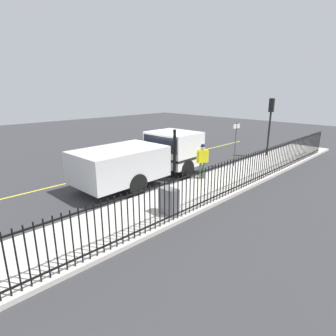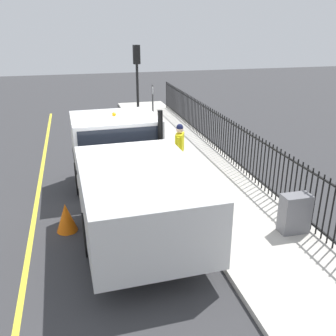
% 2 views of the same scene
% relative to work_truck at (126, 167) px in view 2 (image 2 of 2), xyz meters
% --- Properties ---
extents(ground_plane, '(58.43, 58.43, 0.00)m').
position_rel_work_truck_xyz_m(ground_plane, '(-0.20, 0.57, -1.26)').
color(ground_plane, '#38383A').
rests_on(ground_plane, ground).
extents(sidewalk_slab, '(2.70, 26.56, 0.13)m').
position_rel_work_truck_xyz_m(sidewalk_slab, '(2.84, 0.57, -1.19)').
color(sidewalk_slab, beige).
rests_on(sidewalk_slab, ground).
extents(lane_marking, '(0.12, 23.90, 0.01)m').
position_rel_work_truck_xyz_m(lane_marking, '(-2.43, 0.57, -1.26)').
color(lane_marking, yellow).
rests_on(lane_marking, ground).
extents(work_truck, '(2.69, 6.82, 2.54)m').
position_rel_work_truck_xyz_m(work_truck, '(0.00, 0.00, 0.00)').
color(work_truck, white).
rests_on(work_truck, ground).
extents(worker_standing, '(0.40, 0.58, 1.71)m').
position_rel_work_truck_xyz_m(worker_standing, '(1.93, 1.70, -0.08)').
color(worker_standing, yellow).
rests_on(worker_standing, sidewalk_slab).
extents(iron_fence, '(0.04, 22.61, 1.49)m').
position_rel_work_truck_xyz_m(iron_fence, '(4.04, 0.57, -0.37)').
color(iron_fence, black).
rests_on(iron_fence, sidewalk_slab).
extents(traffic_light_near, '(0.33, 0.25, 3.66)m').
position_rel_work_truck_xyz_m(traffic_light_near, '(1.85, 8.74, 1.48)').
color(traffic_light_near, black).
rests_on(traffic_light_near, sidewalk_slab).
extents(utility_cabinet, '(0.68, 0.38, 0.94)m').
position_rel_work_truck_xyz_m(utility_cabinet, '(3.58, -2.27, -0.66)').
color(utility_cabinet, slate).
rests_on(utility_cabinet, sidewalk_slab).
extents(traffic_cone, '(0.50, 0.50, 0.72)m').
position_rel_work_truck_xyz_m(traffic_cone, '(-1.59, -0.69, -0.90)').
color(traffic_cone, orange).
rests_on(traffic_cone, ground).
extents(street_sign, '(0.11, 0.50, 2.45)m').
position_rel_work_truck_xyz_m(street_sign, '(1.76, 4.86, 0.39)').
color(street_sign, '#4C4C4C').
rests_on(street_sign, sidewalk_slab).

